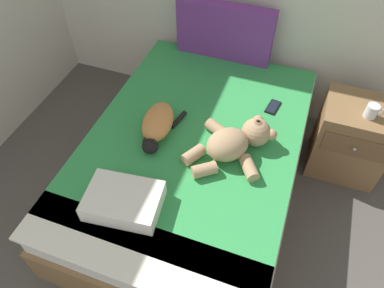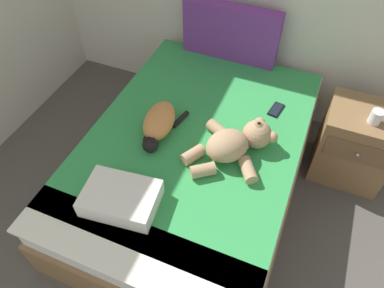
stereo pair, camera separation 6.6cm
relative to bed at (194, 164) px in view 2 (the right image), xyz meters
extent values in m
cube|color=olive|center=(0.00, 0.00, -0.11)|extent=(1.38, 1.99, 0.33)
cube|color=white|center=(0.00, 0.00, 0.16)|extent=(1.34, 1.93, 0.20)
cube|color=green|center=(0.00, 0.06, 0.27)|extent=(1.32, 1.79, 0.02)
cube|color=silver|center=(0.00, -0.83, 0.27)|extent=(1.32, 0.32, 0.02)
cube|color=#72338C|center=(-0.08, 0.92, 0.50)|extent=(0.75, 0.11, 0.43)
ellipsoid|color=#D18447|center=(-0.24, -0.01, 0.35)|extent=(0.24, 0.36, 0.15)
sphere|color=black|center=(-0.21, -0.20, 0.33)|extent=(0.10, 0.10, 0.10)
cone|color=black|center=(-0.18, -0.20, 0.39)|extent=(0.04, 0.04, 0.04)
cone|color=black|center=(-0.24, -0.21, 0.39)|extent=(0.04, 0.04, 0.04)
cylinder|color=black|center=(-0.14, 0.10, 0.30)|extent=(0.06, 0.16, 0.03)
ellipsoid|color=black|center=(-0.26, -0.11, 0.30)|extent=(0.07, 0.11, 0.04)
ellipsoid|color=tan|center=(0.24, -0.06, 0.37)|extent=(0.34, 0.34, 0.18)
sphere|color=tan|center=(0.38, 0.09, 0.37)|extent=(0.18, 0.18, 0.18)
sphere|color=#8E6B49|center=(0.38, 0.09, 0.43)|extent=(0.07, 0.07, 0.07)
sphere|color=black|center=(0.38, 0.09, 0.46)|extent=(0.02, 0.02, 0.02)
sphere|color=tan|center=(0.37, 0.19, 0.38)|extent=(0.07, 0.07, 0.07)
sphere|color=tan|center=(0.47, 0.10, 0.38)|extent=(0.07, 0.07, 0.07)
cylinder|color=tan|center=(0.13, 0.08, 0.32)|extent=(0.17, 0.14, 0.08)
cylinder|color=tan|center=(0.06, -0.17, 0.32)|extent=(0.14, 0.16, 0.08)
cylinder|color=tan|center=(0.40, -0.15, 0.32)|extent=(0.15, 0.17, 0.08)
cylinder|color=tan|center=(0.16, -0.25, 0.32)|extent=(0.16, 0.15, 0.08)
cube|color=black|center=(0.42, 0.45, 0.28)|extent=(0.10, 0.16, 0.01)
cube|color=black|center=(0.42, 0.45, 0.29)|extent=(0.08, 0.14, 0.00)
cube|color=white|center=(-0.18, -0.61, 0.33)|extent=(0.43, 0.33, 0.11)
cube|color=olive|center=(1.02, 0.60, 0.03)|extent=(0.50, 0.42, 0.60)
cube|color=brown|center=(1.02, 0.38, 0.16)|extent=(0.42, 0.01, 0.17)
sphere|color=#B2B2B7|center=(1.02, 0.37, 0.16)|extent=(0.02, 0.02, 0.02)
cylinder|color=silver|center=(1.04, 0.52, 0.38)|extent=(0.08, 0.08, 0.09)
camera|label=1|loc=(0.52, -1.48, 2.00)|focal=33.76mm
camera|label=2|loc=(0.58, -1.45, 2.00)|focal=33.76mm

